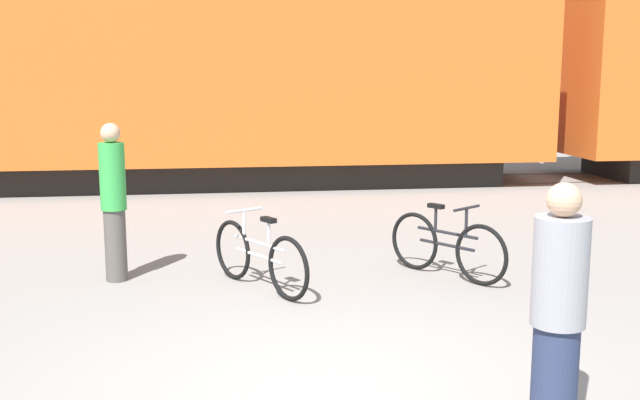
% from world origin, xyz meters
% --- Properties ---
extents(ground_plane, '(80.00, 80.00, 0.00)m').
position_xyz_m(ground_plane, '(0.00, 0.00, 0.00)').
color(ground_plane, gray).
extents(freight_train, '(38.45, 2.88, 5.58)m').
position_xyz_m(freight_train, '(0.00, 10.58, 2.95)').
color(freight_train, black).
rests_on(freight_train, ground_plane).
extents(rail_near, '(50.45, 0.07, 0.01)m').
position_xyz_m(rail_near, '(0.00, 9.87, 0.01)').
color(rail_near, '#4C4238').
rests_on(rail_near, ground_plane).
extents(rail_far, '(50.45, 0.07, 0.01)m').
position_xyz_m(rail_far, '(0.00, 11.30, 0.01)').
color(rail_far, '#4C4238').
rests_on(rail_far, ground_plane).
extents(bicycle_silver, '(0.95, 1.53, 0.85)m').
position_xyz_m(bicycle_silver, '(-0.31, 2.72, 0.37)').
color(bicycle_silver, black).
rests_on(bicycle_silver, ground_plane).
extents(bicycle_black, '(1.00, 1.38, 0.86)m').
position_xyz_m(bicycle_black, '(1.87, 2.93, 0.37)').
color(bicycle_black, black).
rests_on(bicycle_black, ground_plane).
extents(person_in_grey, '(0.35, 0.35, 1.67)m').
position_xyz_m(person_in_grey, '(1.40, -0.89, 0.84)').
color(person_in_grey, '#283351').
rests_on(person_in_grey, ground_plane).
extents(person_in_green, '(0.29, 0.29, 1.80)m').
position_xyz_m(person_in_green, '(-1.91, 3.30, 0.93)').
color(person_in_green, '#514C47').
rests_on(person_in_green, ground_plane).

